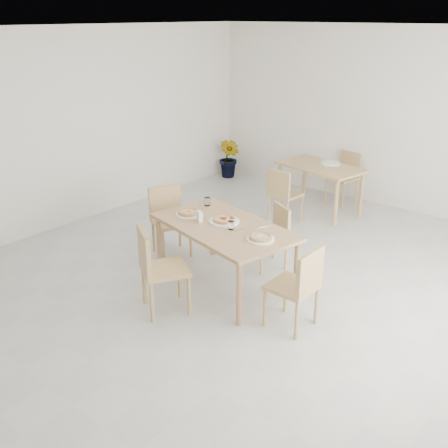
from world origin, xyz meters
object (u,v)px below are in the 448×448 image
Objects in this scene: second_table at (320,172)px; plate_empty at (331,163)px; chair_back_n at (346,174)px; potted_plant at (230,158)px; chair_west at (169,216)px; tumbler_a at (231,225)px; napkin_holder at (200,217)px; pizza_margherita at (189,212)px; tumbler_b at (207,202)px; main_table at (224,231)px; chair_north at (274,232)px; plate_pepperoni at (224,221)px; pizza_mushroom at (260,237)px; plate_margherita at (189,214)px; chair_east at (299,283)px; chair_back_s at (283,192)px; chair_south at (157,265)px; plate_mushroom at (260,239)px; pizza_pepperoni at (224,219)px.

plate_empty is at bearing 80.48° from second_table.
potted_plant is (-2.33, -0.17, -0.10)m from chair_back_n.
chair_back_n is (0.81, 3.29, -0.03)m from chair_west.
napkin_holder reaches higher than tumbler_a.
chair_back_n reaches higher than pizza_margherita.
tumbler_b reaches higher than chair_back_n.
main_table is 2.32× the size of chair_north.
napkin_holder is at bearing -138.59° from plate_pepperoni.
pizza_mushroom is (1.07, -0.05, 0.00)m from pizza_margherita.
second_table is 2.32m from potted_plant.
tumbler_b reaches higher than second_table.
plate_margherita is 3.57m from chair_back_n.
napkin_holder is at bearing -88.58° from chair_west.
pizza_margherita is at bearing -165.82° from main_table.
pizza_margherita is 2.86m from second_table.
chair_east is at bearing -52.93° from second_table.
chair_back_s reaches higher than second_table.
chair_south is at bearing -76.32° from chair_back_n.
napkin_holder reaches higher than tumbler_b.
plate_empty is (0.17, 3.05, 0.00)m from plate_margherita.
napkin_holder is (-0.09, 0.76, 0.27)m from chair_south.
chair_back_s is at bearing -93.75° from second_table.
chair_south reaches higher than napkin_holder.
napkin_holder is 0.17× the size of potted_plant.
plate_mushroom is 3.17× the size of tumbler_a.
plate_pepperoni is 0.28m from napkin_holder.
chair_back_s reaches higher than chair_north.
chair_west is (-0.96, 1.12, -0.03)m from chair_south.
chair_south is at bearing -132.24° from plate_mushroom.
plate_margherita and plate_mushroom have the same top height.
chair_west is at bearing -129.39° from chair_north.
plate_mushroom is 0.21× the size of second_table.
pizza_margherita is at bearing -168.90° from pizza_pepperoni.
chair_north reaches higher than potted_plant.
chair_south is 1.18× the size of chair_north.
chair_east is 2.89m from chair_back_s.
chair_back_n is at bearing 107.68° from main_table.
plate_pepperoni is at bearing -103.79° from chair_east.
pizza_mushroom is 0.82m from napkin_holder.
chair_west reaches higher than chair_east.
plate_empty is 2.37m from potted_plant.
main_table and second_table have the same top height.
chair_north is (0.14, 0.78, -0.22)m from main_table.
pizza_mushroom and pizza_pepperoni have the same top height.
pizza_margherita is at bearing -170.45° from napkin_holder.
tumbler_a is (-0.42, 0.03, 0.01)m from pizza_mushroom.
tumbler_b is (-1.12, 0.43, 0.04)m from plate_mushroom.
chair_back_s reaches higher than pizza_mushroom.
plate_empty is 0.40× the size of potted_plant.
tumbler_a is at bearing -62.57° from chair_north.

